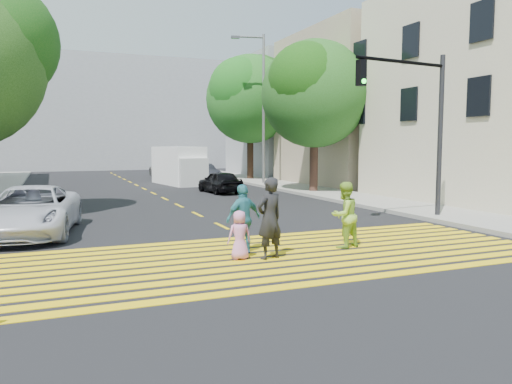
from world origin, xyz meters
TOP-DOWN VIEW (x-y plane):
  - ground at (0.00, 0.00)m, footprint 120.00×120.00m
  - sidewalk_right at (8.50, 15.00)m, footprint 3.00×60.00m
  - crosswalk at (0.00, 1.28)m, footprint 13.40×5.30m
  - lane_line at (0.00, 22.50)m, footprint 0.12×34.40m
  - building_right_cream at (15.00, 8.00)m, footprint 10.00×10.00m
  - building_right_tan at (15.00, 19.00)m, footprint 10.00×10.00m
  - building_right_grey at (15.00, 30.00)m, footprint 10.00×10.00m
  - backdrop_block at (0.00, 48.00)m, footprint 30.00×8.00m
  - tree_right_near at (8.26, 14.71)m, footprint 7.71×7.71m
  - tree_right_far at (8.70, 25.31)m, footprint 8.46×8.41m
  - pedestrian_man at (-0.45, 1.05)m, footprint 0.81×0.65m
  - pedestrian_woman at (1.88, 1.51)m, footprint 0.97×0.84m
  - pedestrian_child at (-1.13, 1.26)m, footprint 0.57×0.37m
  - pedestrian_extra at (-0.77, 1.94)m, footprint 1.08×0.69m
  - white_sedan at (-5.77, 6.61)m, footprint 3.20×5.55m
  - dark_car_near at (3.47, 16.81)m, footprint 1.80×3.79m
  - silver_car at (3.58, 31.22)m, footprint 2.23×5.16m
  - dark_car_parked at (5.32, 26.26)m, footprint 1.72×3.92m
  - white_van at (2.83, 23.47)m, footprint 2.72×5.60m
  - traffic_signal at (6.71, 4.47)m, footprint 3.97×0.74m
  - street_lamp at (7.57, 20.75)m, footprint 2.20×0.67m

SIDE VIEW (x-z plane):
  - ground at x=0.00m, z-range 0.00..0.00m
  - lane_line at x=0.00m, z-range 0.00..0.01m
  - crosswalk at x=0.00m, z-range 0.00..0.01m
  - sidewalk_right at x=8.50m, z-range 0.00..0.15m
  - pedestrian_child at x=-1.13m, z-range 0.00..1.16m
  - dark_car_near at x=3.47m, z-range 0.00..1.25m
  - dark_car_parked at x=5.32m, z-range 0.00..1.25m
  - white_sedan at x=-5.77m, z-range 0.00..1.45m
  - silver_car at x=3.58m, z-range 0.00..1.48m
  - pedestrian_extra at x=-0.77m, z-range 0.00..1.72m
  - pedestrian_woman at x=1.88m, z-range 0.00..1.73m
  - pedestrian_man at x=-0.45m, z-range 0.00..1.93m
  - white_van at x=2.83m, z-range -0.06..2.47m
  - traffic_signal at x=6.71m, z-range 0.86..6.70m
  - building_right_cream at x=15.00m, z-range 0.00..10.00m
  - building_right_tan at x=15.00m, z-range 0.00..10.00m
  - building_right_grey at x=15.00m, z-range 0.00..10.00m
  - street_lamp at x=7.57m, z-range 0.72..10.49m
  - tree_right_near at x=8.26m, z-range 1.50..9.97m
  - backdrop_block at x=0.00m, z-range 0.00..12.00m
  - tree_right_far at x=8.70m, z-range 1.66..11.11m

